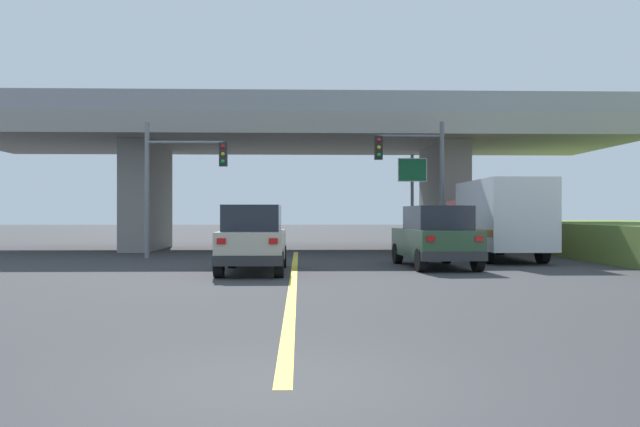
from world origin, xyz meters
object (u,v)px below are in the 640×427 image
at_px(suv_lead, 253,239).
at_px(traffic_signal_nearside, 419,171).
at_px(suv_crossing, 435,237).
at_px(traffic_signal_farside, 175,173).
at_px(box_truck, 497,218).
at_px(highway_sign, 412,182).

bearing_deg(suv_lead, traffic_signal_nearside, 47.34).
bearing_deg(suv_crossing, traffic_signal_farside, 148.05).
bearing_deg(traffic_signal_farside, traffic_signal_nearside, -0.10).
relative_size(box_truck, highway_sign, 1.66).
height_order(suv_lead, highway_sign, highway_sign).
height_order(suv_lead, suv_crossing, same).
relative_size(box_truck, traffic_signal_farside, 1.36).
bearing_deg(box_truck, traffic_signal_nearside, 155.42).
bearing_deg(highway_sign, suv_crossing, -94.51).
relative_size(suv_lead, box_truck, 0.63).
bearing_deg(box_truck, suv_lead, -148.78).
bearing_deg(traffic_signal_farside, highway_sign, 17.16).
bearing_deg(highway_sign, traffic_signal_nearside, -94.71).
xyz_separation_m(traffic_signal_nearside, traffic_signal_farside, (-9.86, 0.02, -0.11)).
xyz_separation_m(suv_lead, box_truck, (9.06, 5.49, 0.59)).
distance_m(box_truck, traffic_signal_farside, 12.87).
relative_size(box_truck, traffic_signal_nearside, 1.34).
xyz_separation_m(suv_crossing, traffic_signal_farside, (-9.47, 5.14, 2.40)).
bearing_deg(suv_lead, highway_sign, 56.74).
height_order(box_truck, traffic_signal_nearside, traffic_signal_nearside).
distance_m(traffic_signal_farside, highway_sign, 10.59).
bearing_deg(traffic_signal_nearside, highway_sign, 85.29).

